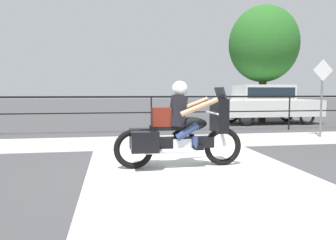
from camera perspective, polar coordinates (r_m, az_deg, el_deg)
The scene contains 8 objects.
ground_plane at distance 5.88m, azimuth 3.59°, elevation -8.75°, with size 120.00×120.00×0.00m, color #424244.
sidewalk_band at distance 9.16m, azimuth -1.34°, elevation -3.75°, with size 44.00×2.40×0.01m, color #B7B2A8.
crosswalk_band at distance 5.72m, azimuth 5.01°, elevation -9.12°, with size 3.73×6.00×0.01m, color silver.
fence_railing at distance 11.14m, azimuth -2.93°, elevation 2.83°, with size 36.00×0.05×1.25m.
motorcycle at distance 6.01m, azimuth 1.93°, elevation -1.66°, with size 2.40×0.76×1.59m.
parked_car at distance 14.88m, azimuth 16.72°, elevation 3.05°, with size 4.36×1.78×1.68m.
street_sign at distance 11.01m, azimuth 25.25°, elevation 4.83°, with size 0.65×0.06×2.36m.
tree_behind_sign at distance 15.89m, azimuth 16.31°, elevation 12.52°, with size 3.14×3.14×5.28m.
Camera 1 is at (-1.33, -5.56, 1.39)m, focal length 35.00 mm.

